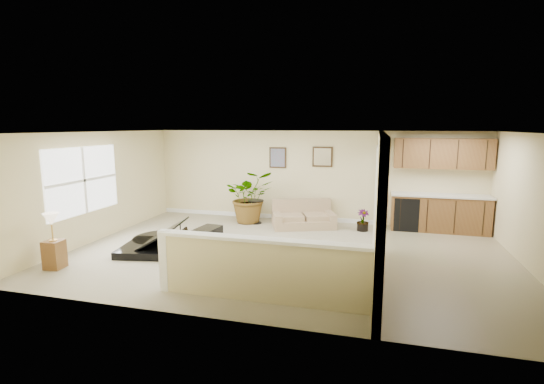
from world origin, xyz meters
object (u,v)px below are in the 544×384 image
(loveseat, at_px, (304,214))
(small_plant, at_px, (363,222))
(palm_plant, at_px, (250,197))
(lamp_stand, at_px, (54,245))
(accent_table, at_px, (256,209))
(piano_bench, at_px, (206,241))
(piano, at_px, (160,223))

(loveseat, bearing_deg, small_plant, -21.81)
(palm_plant, bearing_deg, lamp_stand, -119.21)
(loveseat, height_order, lamp_stand, lamp_stand)
(accent_table, bearing_deg, piano_bench, -95.62)
(piano_bench, height_order, small_plant, small_plant)
(accent_table, xyz_separation_m, palm_plant, (-0.19, 0.08, 0.29))
(loveseat, relative_size, accent_table, 2.94)
(piano_bench, height_order, palm_plant, palm_plant)
(palm_plant, distance_m, small_plant, 3.08)
(piano, bearing_deg, loveseat, 36.01)
(accent_table, height_order, lamp_stand, lamp_stand)
(piano_bench, relative_size, lamp_stand, 0.74)
(lamp_stand, bearing_deg, loveseat, 47.14)
(accent_table, relative_size, small_plant, 1.18)
(lamp_stand, bearing_deg, small_plant, 37.59)
(accent_table, height_order, small_plant, accent_table)
(small_plant, bearing_deg, palm_plant, 177.59)
(piano_bench, relative_size, palm_plant, 0.48)
(small_plant, bearing_deg, loveseat, 178.50)
(piano_bench, bearing_deg, loveseat, 59.26)
(lamp_stand, bearing_deg, piano_bench, 33.75)
(piano_bench, xyz_separation_m, accent_table, (0.26, 2.68, 0.15))
(piano_bench, relative_size, accent_table, 1.22)
(piano_bench, bearing_deg, piano, -177.46)
(lamp_stand, bearing_deg, palm_plant, 60.79)
(accent_table, bearing_deg, piano, -115.54)
(palm_plant, bearing_deg, small_plant, -2.41)
(loveseat, xyz_separation_m, palm_plant, (-1.52, 0.09, 0.36))
(piano_bench, height_order, accent_table, accent_table)
(palm_plant, relative_size, lamp_stand, 1.56)
(accent_table, bearing_deg, lamp_stand, -121.57)
(piano_bench, height_order, lamp_stand, lamp_stand)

